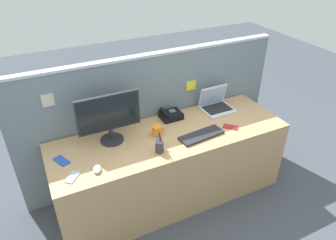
{
  "coord_description": "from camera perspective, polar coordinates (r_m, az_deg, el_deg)",
  "views": [
    {
      "loc": [
        -1.02,
        -2.04,
        2.28
      ],
      "look_at": [
        0.0,
        0.05,
        0.84
      ],
      "focal_mm": 33.37,
      "sensor_mm": 36.0,
      "label": 1
    }
  ],
  "objects": [
    {
      "name": "computer_mouse_right_hand",
      "position": [
        2.43,
        -12.81,
        -8.74
      ],
      "size": [
        0.09,
        0.11,
        0.03
      ],
      "primitive_type": "ellipsoid",
      "rotation": [
        0.0,
        0.0,
        -0.28
      ],
      "color": "silver",
      "rests_on": "desk"
    },
    {
      "name": "keyboard_main",
      "position": [
        2.75,
        6.12,
        -2.79
      ],
      "size": [
        0.42,
        0.18,
        0.02
      ],
      "primitive_type": "cube",
      "rotation": [
        0.0,
        0.0,
        0.1
      ],
      "color": "#232328",
      "rests_on": "desk"
    },
    {
      "name": "laptop",
      "position": [
        3.16,
        8.71,
        2.9
      ],
      "size": [
        0.3,
        0.26,
        0.23
      ],
      "color": "silver",
      "rests_on": "desk"
    },
    {
      "name": "cell_phone_blue_case",
      "position": [
        2.6,
        -18.88,
        -7.05
      ],
      "size": [
        0.12,
        0.16,
        0.01
      ],
      "primitive_type": "cube",
      "rotation": [
        0.0,
        0.0,
        0.4
      ],
      "color": "blue",
      "rests_on": "desk"
    },
    {
      "name": "cell_phone_silver_slab",
      "position": [
        2.42,
        -17.07,
        -9.93
      ],
      "size": [
        0.13,
        0.14,
        0.01
      ],
      "primitive_type": "cube",
      "rotation": [
        0.0,
        0.0,
        -0.71
      ],
      "color": "#B7BAC1",
      "rests_on": "desk"
    },
    {
      "name": "cubicle_divider",
      "position": [
        3.09,
        -2.78,
        0.35
      ],
      "size": [
        2.62,
        0.08,
        1.34
      ],
      "color": "slate",
      "rests_on": "ground_plane"
    },
    {
      "name": "desktop_monitor",
      "position": [
        2.61,
        -10.71,
        0.76
      ],
      "size": [
        0.53,
        0.2,
        0.43
      ],
      "color": "#232328",
      "rests_on": "desk"
    },
    {
      "name": "coffee_mug",
      "position": [
        2.73,
        -2.05,
        -1.94
      ],
      "size": [
        0.12,
        0.08,
        0.1
      ],
      "color": "orange",
      "rests_on": "desk"
    },
    {
      "name": "ground_plane",
      "position": [
        3.23,
        0.4,
        -13.22
      ],
      "size": [
        10.0,
        10.0,
        0.0
      ],
      "primitive_type": "plane",
      "color": "#424751"
    },
    {
      "name": "desk_phone",
      "position": [
        2.98,
        0.43,
        0.92
      ],
      "size": [
        0.2,
        0.16,
        0.1
      ],
      "color": "black",
      "rests_on": "desk"
    },
    {
      "name": "cell_phone_red_case",
      "position": [
        2.91,
        11.35,
        -1.25
      ],
      "size": [
        0.14,
        0.14,
        0.01
      ],
      "primitive_type": "cube",
      "rotation": [
        0.0,
        0.0,
        0.79
      ],
      "color": "#B22323",
      "rests_on": "desk"
    },
    {
      "name": "pen_cup",
      "position": [
        2.53,
        -1.56,
        -4.85
      ],
      "size": [
        0.07,
        0.07,
        0.19
      ],
      "color": "#333338",
      "rests_on": "desk"
    },
    {
      "name": "desk",
      "position": [
        2.98,
        0.42,
        -8.32
      ],
      "size": [
        2.13,
        0.7,
        0.72
      ],
      "primitive_type": "cube",
      "color": "tan",
      "rests_on": "ground_plane"
    }
  ]
}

